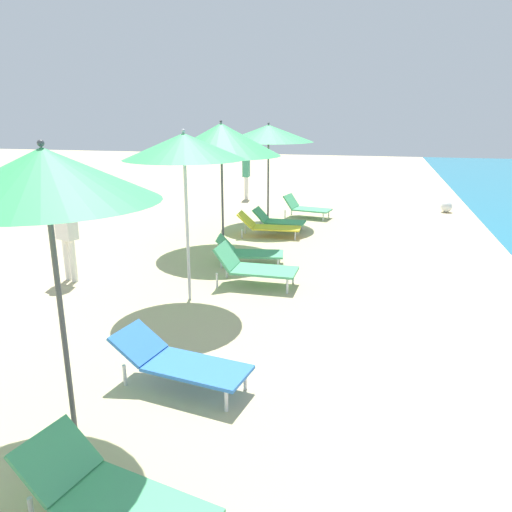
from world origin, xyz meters
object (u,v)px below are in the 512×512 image
Objects in this scene: lounger_fifth_inland at (248,251)px; lounger_farthest_shoreside at (306,207)px; lounger_fourth_shoreside at (253,267)px; umbrella_farthest at (269,133)px; person_walking_mid at (67,230)px; umbrella_fourth at (184,147)px; lounger_fifth_shoreside at (268,226)px; lounger_farthest_inland at (278,220)px; lounger_third_inland at (111,495)px; lounger_third_shoreside at (179,361)px; beach_ball at (446,207)px; umbrella_fifth at (221,140)px; person_walking_near at (246,172)px; umbrella_third at (45,175)px.

lounger_farthest_shoreside is at bearing 75.20° from lounger_fifth_inland.
umbrella_farthest is at bearing 100.21° from lounger_fourth_shoreside.
umbrella_fourth is at bearing -80.65° from person_walking_mid.
lounger_fifth_shoreside is 0.73m from lounger_farthest_inland.
lounger_farthest_shoreside is (0.02, 6.09, -0.04)m from lounger_fourth_shoreside.
lounger_third_inland is at bearing -86.40° from lounger_fourth_shoreside.
lounger_third_inland is 1.15× the size of lounger_fifth_inland.
lounger_third_shoreside is 1.00× the size of lounger_third_inland.
lounger_third_shoreside reaches higher than lounger_farthest_inland.
beach_ball is at bearing 39.56° from lounger_farthest_inland.
lounger_farthest_shoreside is 1.87m from lounger_farthest_inland.
lounger_fifth_inland is at bearing -51.87° from umbrella_fifth.
umbrella_fourth reaches higher than lounger_fourth_shoreside.
umbrella_fourth is 1.73× the size of person_walking_mid.
umbrella_fifth is 1.96× the size of lounger_farthest_shoreside.
lounger_fourth_shoreside reaches higher than beach_ball.
lounger_fourth_shoreside reaches higher than lounger_third_shoreside.
lounger_farthest_shoreside is 3.79m from person_walking_near.
lounger_farthest_inland is (0.21, 8.67, -2.15)m from umbrella_third.
beach_ball is (5.02, 2.74, -2.24)m from umbrella_farthest.
lounger_farthest_shoreside is 4.15× the size of beach_ball.
umbrella_third reaches higher than lounger_farthest_shoreside.
person_walking_near is (-1.97, 5.27, 0.69)m from lounger_fifth_shoreside.
umbrella_fifth is 6.80m from person_walking_near.
lounger_farthest_shoreside is (0.41, 4.95, 0.02)m from lounger_fifth_inland.
lounger_farthest_shoreside is at bearing 90.08° from lounger_fourth_shoreside.
umbrella_fifth reaches higher than umbrella_third.
umbrella_fifth is at bearing -17.09° from person_walking_mid.
lounger_third_shoreside is 1.21× the size of lounger_farthest_inland.
lounger_fifth_shoreside is at bearing -91.71° from lounger_farthest_shoreside.
person_walking_mid is 4.54× the size of beach_ball.
person_walking_near is at bearing 113.93° from umbrella_farthest.
umbrella_third is 10.72m from lounger_farthest_shoreside.
person_walking_near is at bearing 143.84° from lounger_farthest_shoreside.
umbrella_fourth reaches higher than lounger_fifth_shoreside.
umbrella_farthest reaches higher than person_walking_mid.
umbrella_fourth is (-0.18, 3.48, 0.02)m from umbrella_third.
lounger_farthest_inland is at bearing 88.61° from umbrella_third.
umbrella_farthest is at bearing 82.46° from umbrella_fifth.
lounger_third_shoreside is at bearing -83.68° from umbrella_farthest.
umbrella_farthest is 2.49m from lounger_farthest_shoreside.
umbrella_fourth reaches higher than beach_ball.
lounger_farthest_shoreside is 4.48m from beach_ball.
beach_ball is (4.06, 11.36, -0.13)m from lounger_third_shoreside.
lounger_farthest_inland is (-0.75, 9.62, 0.01)m from lounger_third_inland.
umbrella_fifth reaches higher than umbrella_fourth.
lounger_fourth_shoreside is 4.30m from lounger_farthest_inland.
lounger_fourth_shoreside is 1.06× the size of lounger_farthest_inland.
lounger_fifth_inland is at bearing 104.73° from lounger_third_shoreside.
lounger_third_inland is 1.03× the size of person_walking_mid.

